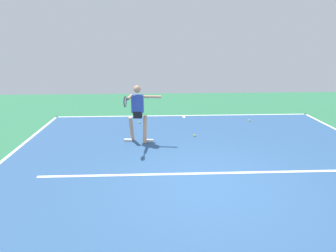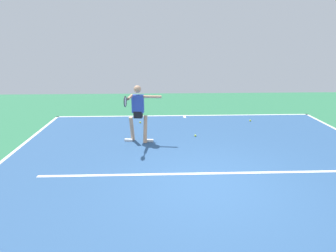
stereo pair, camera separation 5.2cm
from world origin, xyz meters
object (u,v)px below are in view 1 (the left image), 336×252
Objects in this scene: tennis_ball_by_baseline at (195,135)px; tennis_ball_near_service_line at (140,122)px; tennis_player at (138,110)px; tennis_ball_far_corner at (249,120)px.

tennis_ball_near_service_line is at bearing -41.30° from tennis_ball_by_baseline.
tennis_ball_far_corner is (-4.06, -2.12, -0.94)m from tennis_player.
tennis_player is at bearing 91.84° from tennis_ball_near_service_line.
tennis_ball_by_baseline is at bearing -159.61° from tennis_player.
tennis_ball_far_corner is (-2.29, -1.69, 0.00)m from tennis_ball_by_baseline.
tennis_player is at bearing 13.67° from tennis_ball_by_baseline.
tennis_ball_by_baseline is (-1.76, -0.43, -0.94)m from tennis_player.
tennis_player is 2.05m from tennis_ball_by_baseline.
tennis_player is 26.04× the size of tennis_ball_by_baseline.
tennis_player is at bearing 27.63° from tennis_ball_far_corner.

